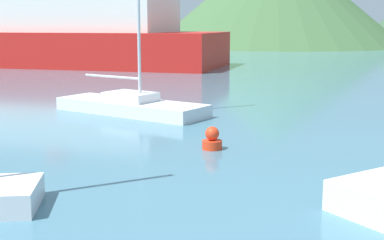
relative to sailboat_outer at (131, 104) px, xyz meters
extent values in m
cube|color=silver|center=(0.00, 0.00, -0.13)|extent=(6.56, 4.65, 0.50)
cube|color=silver|center=(0.00, 0.00, 0.29)|extent=(2.32, 2.08, 0.35)
cylinder|color=#BCBCC1|center=(-0.86, 0.44, 1.02)|extent=(2.60, 1.41, 0.10)
cube|color=red|center=(-12.34, 24.03, 1.02)|extent=(29.76, 13.87, 2.80)
cube|color=silver|center=(-12.34, 24.03, 4.31)|extent=(21.06, 11.12, 3.77)
cylinder|color=red|center=(3.68, -5.70, -0.25)|extent=(0.56, 0.56, 0.25)
sphere|color=red|center=(3.68, -5.70, 0.07)|extent=(0.39, 0.39, 0.39)
cone|color=#476B42|center=(-27.18, 69.03, 6.34)|extent=(29.04, 29.04, 13.44)
camera|label=1|loc=(4.88, -20.32, 3.11)|focal=50.00mm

